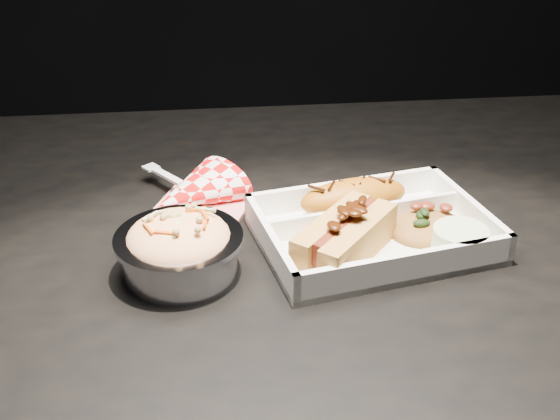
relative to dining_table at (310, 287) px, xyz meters
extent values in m
cube|color=black|center=(0.00, 0.00, 0.08)|extent=(1.20, 0.80, 0.03)
cylinder|color=black|center=(0.55, 0.35, -0.30)|extent=(0.05, 0.05, 0.72)
cube|color=white|center=(0.06, -0.05, 0.09)|extent=(0.28, 0.23, 0.01)
cube|color=white|center=(0.05, 0.04, 0.11)|extent=(0.25, 0.06, 0.04)
cube|color=white|center=(0.08, -0.13, 0.11)|extent=(0.25, 0.06, 0.04)
cube|color=white|center=(-0.06, -0.07, 0.11)|extent=(0.04, 0.18, 0.04)
cube|color=white|center=(0.18, -0.02, 0.11)|extent=(0.04, 0.18, 0.04)
cube|color=white|center=(0.06, -0.02, 0.11)|extent=(0.23, 0.05, 0.03)
ellipsoid|color=#AF6111|center=(0.05, 0.01, 0.12)|extent=(0.14, 0.08, 0.04)
cube|color=#C68F43|center=(0.04, -0.09, 0.12)|extent=(0.10, 0.12, 0.04)
cube|color=#C68F43|center=(0.01, -0.07, 0.12)|extent=(0.10, 0.12, 0.04)
cylinder|color=maroon|center=(0.02, -0.08, 0.13)|extent=(0.10, 0.11, 0.03)
ellipsoid|color=#9B642D|center=(0.13, -0.04, 0.11)|extent=(0.10, 0.09, 0.03)
cylinder|color=beige|center=(0.15, -0.09, 0.11)|extent=(0.06, 0.06, 0.03)
cylinder|color=silver|center=(-0.15, -0.09, 0.11)|extent=(0.12, 0.12, 0.04)
cylinder|color=silver|center=(-0.15, -0.09, 0.13)|extent=(0.13, 0.13, 0.01)
ellipsoid|color=beige|center=(-0.15, -0.09, 0.13)|extent=(0.11, 0.11, 0.04)
cube|color=red|center=(-0.13, 0.06, 0.09)|extent=(0.14, 0.12, 0.00)
cone|color=red|center=(-0.14, 0.07, 0.11)|extent=(0.15, 0.15, 0.10)
cube|color=white|center=(-0.17, 0.11, 0.11)|extent=(0.04, 0.05, 0.00)
cube|color=white|center=(-0.19, 0.14, 0.11)|extent=(0.03, 0.03, 0.00)
camera|label=1|loc=(-0.12, -0.71, 0.51)|focal=45.00mm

